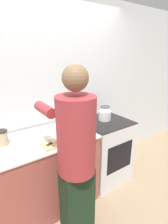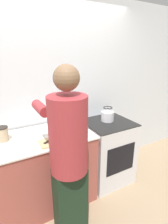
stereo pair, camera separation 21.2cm
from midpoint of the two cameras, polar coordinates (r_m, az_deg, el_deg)
ground_plane at (r=2.51m, az=-0.28°, el=-29.36°), size 12.00×12.00×0.00m
wall_back at (r=2.42m, az=-8.86°, el=5.08°), size 8.00×0.05×2.60m
counter at (r=2.33m, az=-12.50°, el=-18.61°), size 1.38×0.71×0.93m
oven at (r=2.71m, az=9.82°, el=-12.53°), size 0.65×0.62×0.94m
person at (r=1.63m, az=-1.28°, el=-14.39°), size 0.38×0.62×1.79m
cutting_board at (r=1.96m, az=-6.87°, el=-9.63°), size 0.31×0.20×0.02m
knife at (r=1.96m, az=-7.90°, el=-9.23°), size 0.19×0.11×0.01m
kettle at (r=2.51m, az=10.11°, el=-1.04°), size 0.18×0.18×0.20m
bowl_prep at (r=2.10m, az=0.72°, el=-6.75°), size 0.15×0.15×0.05m
canister_jar at (r=2.09m, az=-22.36°, el=-6.72°), size 0.12×0.12×0.17m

